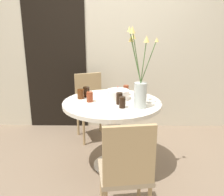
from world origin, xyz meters
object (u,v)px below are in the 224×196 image
(side_plate, at_px, (146,100))
(drink_glass_2, at_px, (119,98))
(birthday_cake, at_px, (118,94))
(flower_vase, at_px, (140,85))
(drink_glass_3, at_px, (90,97))
(chair_near_front, at_px, (91,102))
(chair_right_flank, at_px, (126,168))
(drink_glass_0, at_px, (126,90))
(drink_glass_4, at_px, (81,94))
(drink_glass_5, at_px, (86,92))
(drink_glass_1, at_px, (122,102))

(side_plate, height_order, drink_glass_2, drink_glass_2)
(birthday_cake, bearing_deg, drink_glass_2, -85.57)
(flower_vase, relative_size, side_plate, 3.64)
(side_plate, bearing_deg, drink_glass_3, -173.73)
(chair_near_front, distance_m, flower_vase, 1.26)
(chair_near_front, bearing_deg, drink_glass_3, -105.70)
(chair_right_flank, bearing_deg, drink_glass_0, -99.90)
(flower_vase, height_order, side_plate, flower_vase)
(drink_glass_0, bearing_deg, drink_glass_2, -103.26)
(drink_glass_4, bearing_deg, side_plate, -3.98)
(chair_right_flank, bearing_deg, chair_near_front, -83.37)
(drink_glass_2, distance_m, drink_glass_4, 0.47)
(drink_glass_4, bearing_deg, drink_glass_5, 53.22)
(birthday_cake, height_order, drink_glass_2, birthday_cake)
(drink_glass_1, distance_m, drink_glass_5, 0.55)
(flower_vase, xyz_separation_m, drink_glass_1, (-0.17, -0.02, -0.18))
(drink_glass_0, height_order, drink_glass_4, drink_glass_0)
(chair_right_flank, height_order, drink_glass_5, chair_right_flank)
(chair_right_flank, bearing_deg, drink_glass_4, -72.26)
(drink_glass_5, bearing_deg, chair_near_front, 91.90)
(drink_glass_1, height_order, drink_glass_2, drink_glass_2)
(drink_glass_3, bearing_deg, birthday_cake, 19.85)
(chair_right_flank, distance_m, drink_glass_1, 0.73)
(flower_vase, height_order, drink_glass_2, flower_vase)
(flower_vase, xyz_separation_m, drink_glass_3, (-0.51, 0.18, -0.18))
(drink_glass_0, bearing_deg, chair_right_flank, -91.99)
(drink_glass_0, height_order, drink_glass_5, drink_glass_0)
(side_plate, height_order, drink_glass_3, drink_glass_3)
(chair_right_flank, height_order, drink_glass_4, chair_right_flank)
(drink_glass_4, bearing_deg, drink_glass_2, -24.42)
(flower_vase, height_order, drink_glass_5, flower_vase)
(side_plate, relative_size, drink_glass_5, 1.90)
(chair_right_flank, xyz_separation_m, drink_glass_3, (-0.35, 0.85, 0.32))
(chair_near_front, bearing_deg, birthday_cake, -83.13)
(drink_glass_1, height_order, drink_glass_4, drink_glass_1)
(birthday_cake, relative_size, drink_glass_1, 2.20)
(drink_glass_2, distance_m, drink_glass_3, 0.32)
(chair_near_front, height_order, flower_vase, flower_vase)
(chair_near_front, distance_m, drink_glass_0, 0.79)
(drink_glass_0, relative_size, drink_glass_5, 1.03)
(drink_glass_4, bearing_deg, chair_near_front, 87.25)
(chair_right_flank, xyz_separation_m, birthday_cake, (-0.06, 0.96, 0.32))
(drink_glass_2, relative_size, drink_glass_3, 1.14)
(drink_glass_2, bearing_deg, side_plate, 25.82)
(drink_glass_4, xyz_separation_m, drink_glass_5, (0.05, 0.07, 0.00))
(drink_glass_3, bearing_deg, chair_near_front, 95.46)
(chair_near_front, bearing_deg, chair_right_flank, -96.63)
(drink_glass_2, bearing_deg, drink_glass_0, 76.74)
(side_plate, height_order, drink_glass_0, drink_glass_0)
(chair_right_flank, distance_m, drink_glass_2, 0.85)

